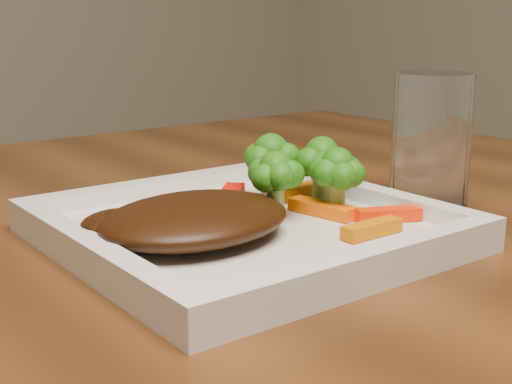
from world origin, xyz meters
TOP-DOWN VIEW (x-y plane):
  - plate at (0.16, -0.11)m, footprint 0.27×0.27m
  - steak at (0.11, -0.11)m, footprint 0.16×0.13m
  - broccoli_0 at (0.22, -0.07)m, footprint 0.06×0.06m
  - broccoli_1 at (0.25, -0.10)m, footprint 0.06×0.06m
  - broccoli_2 at (0.24, -0.13)m, footprint 0.07×0.07m
  - broccoli_3 at (0.19, -0.11)m, footprint 0.06×0.06m
  - carrot_0 at (0.22, -0.19)m, footprint 0.05×0.01m
  - carrot_1 at (0.25, -0.17)m, footprint 0.05×0.03m
  - carrot_3 at (0.26, -0.07)m, footprint 0.06×0.02m
  - carrot_4 at (0.19, -0.05)m, footprint 0.06×0.06m
  - carrot_5 at (0.22, -0.12)m, footprint 0.03×0.06m
  - drinking_glass at (0.34, -0.13)m, footprint 0.08×0.08m

SIDE VIEW (x-z plane):
  - plate at x=0.16m, z-range 0.75..0.76m
  - carrot_0 at x=0.22m, z-range 0.76..0.77m
  - carrot_1 at x=0.25m, z-range 0.76..0.77m
  - carrot_3 at x=0.26m, z-range 0.76..0.77m
  - carrot_4 at x=0.19m, z-range 0.76..0.77m
  - carrot_5 at x=0.22m, z-range 0.76..0.77m
  - steak at x=0.11m, z-range 0.76..0.79m
  - broccoli_2 at x=0.24m, z-range 0.76..0.82m
  - broccoli_3 at x=0.19m, z-range 0.76..0.82m
  - broccoli_1 at x=0.25m, z-range 0.76..0.83m
  - broccoli_0 at x=0.22m, z-range 0.76..0.83m
  - drinking_glass at x=0.34m, z-range 0.75..0.87m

